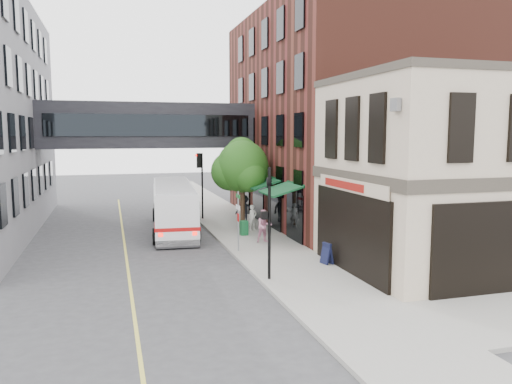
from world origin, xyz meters
TOP-DOWN VIEW (x-y plane):
  - ground at (0.00, 0.00)m, footprint 120.00×120.00m
  - sidewalk_main at (2.00, 14.00)m, footprint 4.00×60.00m
  - corner_building at (8.97, 2.00)m, footprint 10.19×8.12m
  - brick_building at (9.98, 15.00)m, footprint 13.76×18.00m
  - skyway_bridge at (-3.00, 18.00)m, footprint 14.00×3.18m
  - traffic_signal_near at (0.37, 2.00)m, footprint 0.44×0.22m
  - traffic_signal_far at (0.26, 17.00)m, footprint 0.53×0.28m
  - street_sign_pole at (0.39, 7.00)m, footprint 0.08×0.75m
  - street_tree at (2.19, 13.22)m, footprint 3.80×3.20m
  - lane_marking at (-5.00, 10.00)m, footprint 0.12×40.00m
  - bus at (-1.95, 13.95)m, footprint 3.23×10.70m
  - pedestrian_a at (2.57, 12.03)m, footprint 0.65×0.52m
  - pedestrian_b at (2.24, 8.58)m, footprint 0.89×0.71m
  - pedestrian_c at (2.66, 14.28)m, footprint 1.38×1.14m
  - newspaper_box at (1.67, 10.70)m, footprint 0.45×0.41m
  - sandwich_board at (3.60, 3.50)m, footprint 0.46×0.60m

SIDE VIEW (x-z plane):
  - ground at x=0.00m, z-range 0.00..0.00m
  - lane_marking at x=-5.00m, z-range 0.00..0.01m
  - sidewalk_main at x=2.00m, z-range 0.00..0.15m
  - newspaper_box at x=1.67m, z-range 0.15..0.98m
  - sandwich_board at x=3.60m, z-range 0.15..1.11m
  - pedestrian_a at x=2.57m, z-range 0.15..1.68m
  - pedestrian_b at x=2.24m, z-range 0.15..1.91m
  - pedestrian_c at x=2.66m, z-range 0.15..2.00m
  - bus at x=-1.95m, z-range 0.17..3.01m
  - street_sign_pole at x=0.39m, z-range 0.43..3.43m
  - traffic_signal_near at x=0.37m, z-range 0.68..5.28m
  - traffic_signal_far at x=0.26m, z-range 1.09..5.59m
  - street_tree at x=2.19m, z-range 1.11..6.71m
  - corner_building at x=8.97m, z-range -0.01..8.44m
  - skyway_bridge at x=-3.00m, z-range 5.00..8.00m
  - brick_building at x=9.98m, z-range -0.01..13.99m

